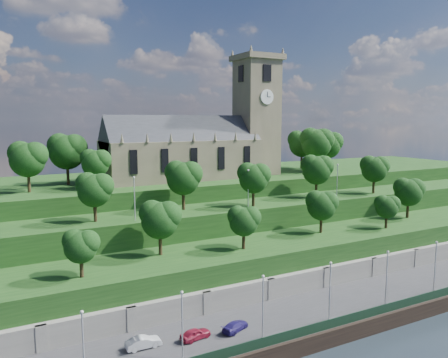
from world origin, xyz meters
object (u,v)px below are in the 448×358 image
car_left (195,334)px  car_middle (143,342)px  church (203,142)px  car_right (235,326)px

car_left → car_middle: bearing=71.8°
car_middle → car_left: bearing=-97.7°
church → car_left: bearing=-116.3°
car_middle → car_right: bearing=-95.7°
church → car_right: size_ratio=9.84×
car_right → car_middle: bearing=59.3°
car_middle → car_right: car_middle is taller
car_left → car_middle: car_middle is taller
car_left → car_right: car_left is taller
car_left → car_right: size_ratio=0.95×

